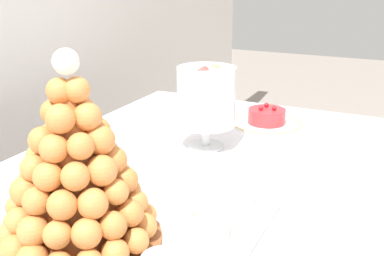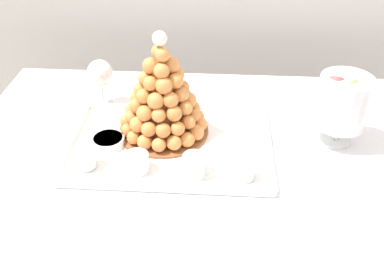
% 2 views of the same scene
% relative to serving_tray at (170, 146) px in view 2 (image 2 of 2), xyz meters
% --- Properties ---
extents(buffet_table, '(1.56, 0.99, 0.73)m').
position_rel_serving_tray_xyz_m(buffet_table, '(0.16, -0.03, -0.09)').
color(buffet_table, brown).
rests_on(buffet_table, ground_plane).
extents(serving_tray, '(0.58, 0.38, 0.02)m').
position_rel_serving_tray_xyz_m(serving_tray, '(0.00, 0.00, 0.00)').
color(serving_tray, white).
rests_on(serving_tray, buffet_table).
extents(croquembouche, '(0.27, 0.27, 0.32)m').
position_rel_serving_tray_xyz_m(croquembouche, '(-0.03, 0.07, 0.13)').
color(croquembouche, brown).
rests_on(croquembouche, serving_tray).
extents(dessert_cup_left, '(0.06, 0.06, 0.06)m').
position_rel_serving_tray_xyz_m(dessert_cup_left, '(-0.21, -0.10, 0.03)').
color(dessert_cup_left, silver).
rests_on(dessert_cup_left, serving_tray).
extents(dessert_cup_mid_left, '(0.06, 0.06, 0.05)m').
position_rel_serving_tray_xyz_m(dessert_cup_mid_left, '(-0.07, -0.11, 0.03)').
color(dessert_cup_mid_left, silver).
rests_on(dessert_cup_mid_left, serving_tray).
extents(dessert_cup_centre, '(0.06, 0.06, 0.06)m').
position_rel_serving_tray_xyz_m(dessert_cup_centre, '(0.08, -0.12, 0.03)').
color(dessert_cup_centre, silver).
rests_on(dessert_cup_centre, serving_tray).
extents(dessert_cup_mid_right, '(0.05, 0.05, 0.05)m').
position_rel_serving_tray_xyz_m(dessert_cup_mid_right, '(0.21, -0.12, 0.02)').
color(dessert_cup_mid_right, silver).
rests_on(dessert_cup_mid_right, serving_tray).
extents(creme_brulee_ramekin, '(0.09, 0.09, 0.02)m').
position_rel_serving_tray_xyz_m(creme_brulee_ramekin, '(-0.18, -0.00, 0.02)').
color(creme_brulee_ramekin, white).
rests_on(creme_brulee_ramekin, serving_tray).
extents(macaron_goblet, '(0.15, 0.15, 0.22)m').
position_rel_serving_tray_xyz_m(macaron_goblet, '(0.48, 0.07, 0.12)').
color(macaron_goblet, white).
rests_on(macaron_goblet, buffet_table).
extents(wine_glass, '(0.08, 0.08, 0.16)m').
position_rel_serving_tray_xyz_m(wine_glass, '(-0.25, 0.23, 0.10)').
color(wine_glass, silver).
rests_on(wine_glass, buffet_table).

